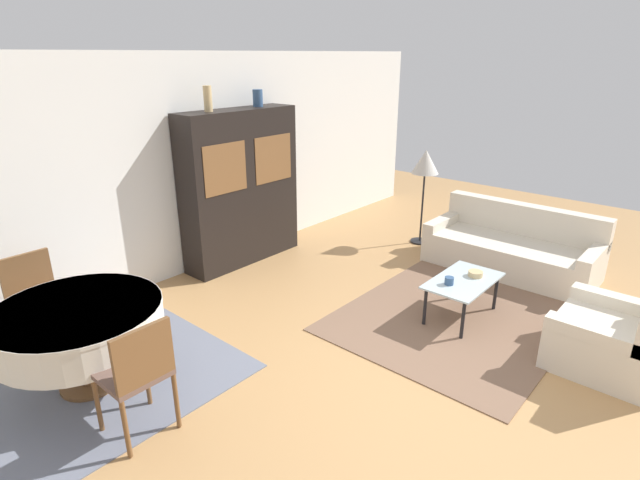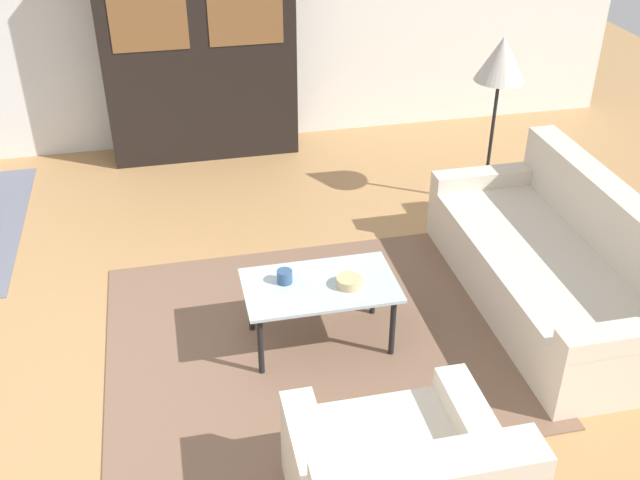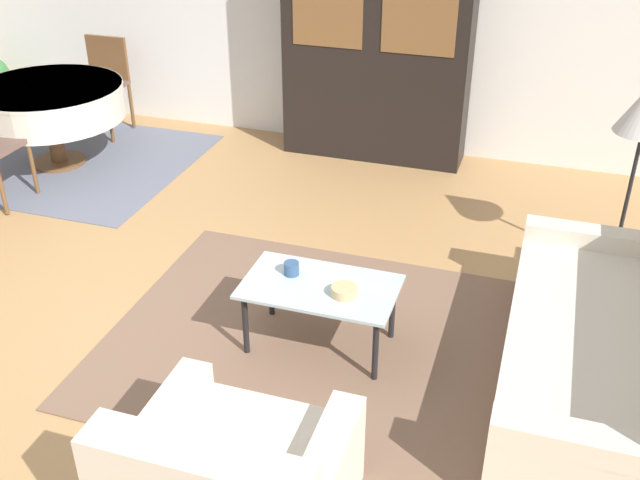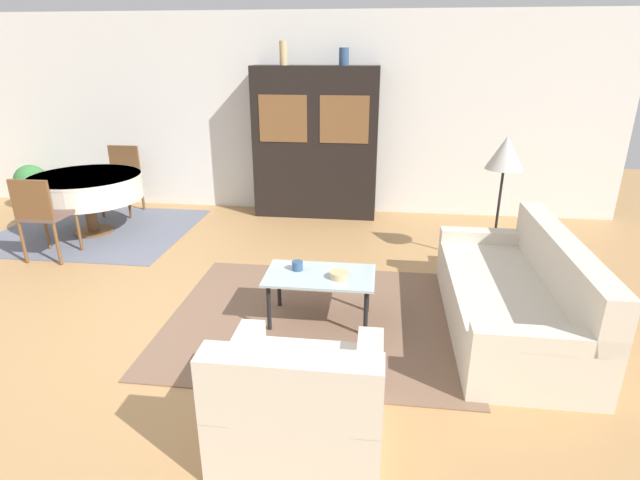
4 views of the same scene
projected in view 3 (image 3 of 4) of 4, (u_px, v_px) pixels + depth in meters
The scene contains 10 objects.
ground_plane at pixel (103, 340), 4.67m from camera, with size 14.00×14.00×0.00m, color tan.
area_rug at pixel (316, 341), 4.65m from camera, with size 2.55×2.14×0.01m.
dining_rug at pixel (63, 160), 7.07m from camera, with size 2.39×2.02×0.01m.
couch at pixel (605, 352), 4.12m from camera, with size 0.94×2.08×0.81m.
coffee_table at pixel (320, 292), 4.43m from camera, with size 0.92×0.54×0.43m.
display_cabinet at pixel (377, 50), 6.71m from camera, with size 1.68×0.44×2.02m.
dining_table at pixel (48, 102), 6.71m from camera, with size 1.34×1.34×0.74m.
dining_chair_far at pixel (103, 78), 7.46m from camera, with size 0.44×0.44×0.94m.
cup at pixel (291, 268), 4.50m from camera, with size 0.09×0.09×0.08m.
bowl at pixel (344, 291), 4.30m from camera, with size 0.15×0.15×0.06m.
Camera 3 is at (2.45, -3.14, 2.87)m, focal length 42.00 mm.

